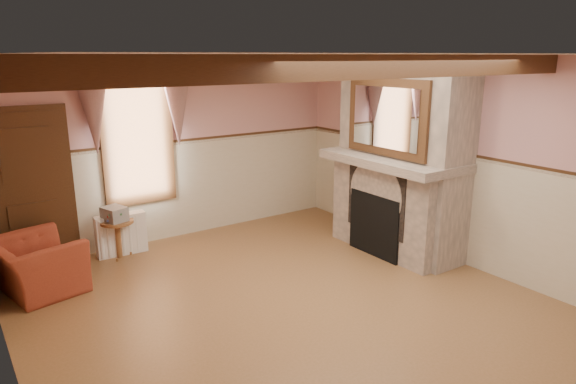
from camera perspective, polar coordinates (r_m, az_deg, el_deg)
floor at (r=6.03m, az=-0.12°, el=-12.64°), size 5.50×6.00×0.01m
ceiling at (r=5.34m, az=-0.13°, el=15.04°), size 5.50×6.00×0.01m
wall_back at (r=8.11m, az=-12.32°, el=4.73°), size 5.50×0.02×2.80m
wall_front at (r=3.62m, az=28.45°, el=-9.58°), size 5.50×0.02×2.80m
wall_right at (r=7.40m, az=17.71°, el=3.40°), size 0.02×6.00×2.80m
wainscot at (r=5.72m, az=-0.12°, el=-5.97°), size 5.50×6.00×1.50m
chair_rail at (r=5.49m, az=-0.12°, el=1.36°), size 5.50×6.00×0.08m
firebox at (r=7.47m, az=9.95°, el=-3.55°), size 0.20×0.95×0.90m
armchair at (r=6.96m, az=-26.15°, el=-7.33°), size 1.10×1.20×0.67m
side_table at (r=7.68m, az=-18.34°, el=-4.97°), size 0.56×0.56×0.55m
book_stack at (r=7.55m, az=-18.73°, el=-2.33°), size 0.34×0.38×0.20m
radiator at (r=7.78m, az=-18.05°, el=-4.49°), size 0.71×0.21×0.60m
bowl at (r=7.37m, az=11.82°, el=4.26°), size 0.36×0.36×0.09m
mantel_clock at (r=7.77m, az=8.68°, el=5.37°), size 0.14×0.24×0.20m
oil_lamp at (r=7.75m, az=8.78°, el=5.64°), size 0.11×0.11×0.28m
candle_red at (r=6.86m, az=16.52°, el=3.49°), size 0.06×0.06×0.16m
jar_yellow at (r=7.11m, az=14.10°, el=3.87°), size 0.06×0.06×0.12m
fireplace at (r=7.53m, az=12.58°, el=3.95°), size 0.85×2.00×2.80m
mantel at (r=7.41m, az=11.61°, el=3.51°), size 1.05×2.05×0.12m
overmantel_mirror at (r=7.18m, az=10.84°, el=8.12°), size 0.06×1.44×1.04m
door at (r=7.59m, az=-26.72°, el=0.07°), size 1.10×0.10×2.10m
window at (r=7.84m, az=-16.39°, el=5.98°), size 1.06×0.08×2.02m
window_drapes at (r=7.69m, az=-16.50°, el=10.32°), size 1.30×0.14×1.40m
ceiling_beam_front at (r=4.41m, az=9.04°, el=13.58°), size 5.50×0.18×0.20m
ceiling_beam_back at (r=6.36m, az=-6.48°, el=14.04°), size 5.50×0.18×0.20m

